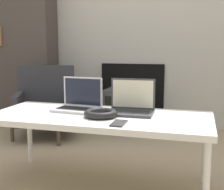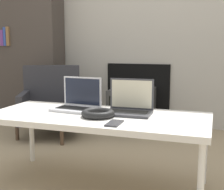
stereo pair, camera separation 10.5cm
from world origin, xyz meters
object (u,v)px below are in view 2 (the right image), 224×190
at_px(tv, 132,109).
at_px(laptop_right, 129,106).
at_px(phone, 114,123).
at_px(headphones, 98,113).
at_px(armchair, 51,101).
at_px(laptop_left, 78,102).

bearing_deg(tv, laptop_right, -76.03).
bearing_deg(laptop_right, phone, -92.39).
distance_m(headphones, armchair, 1.42).
relative_size(headphones, tv, 0.40).
xyz_separation_m(phone, tv, (-0.33, 1.62, -0.26)).
bearing_deg(headphones, laptop_right, 46.24).
bearing_deg(tv, phone, -78.67).
height_order(laptop_right, headphones, laptop_right).
bearing_deg(phone, laptop_right, 89.27).
xyz_separation_m(phone, armchair, (-1.08, 1.20, -0.14)).
distance_m(headphones, phone, 0.21).
relative_size(laptop_left, phone, 2.17).
bearing_deg(armchair, phone, -72.41).
bearing_deg(headphones, armchair, 130.98).
bearing_deg(armchair, tv, 5.06).
bearing_deg(phone, armchair, 131.80).
xyz_separation_m(tv, armchair, (-0.75, -0.42, 0.11)).
relative_size(headphones, armchair, 0.27).
xyz_separation_m(laptop_left, laptop_right, (0.36, 0.00, 0.00)).
bearing_deg(armchair, laptop_left, -75.69).
bearing_deg(tv, laptop_left, -91.37).
height_order(phone, armchair, armchair).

